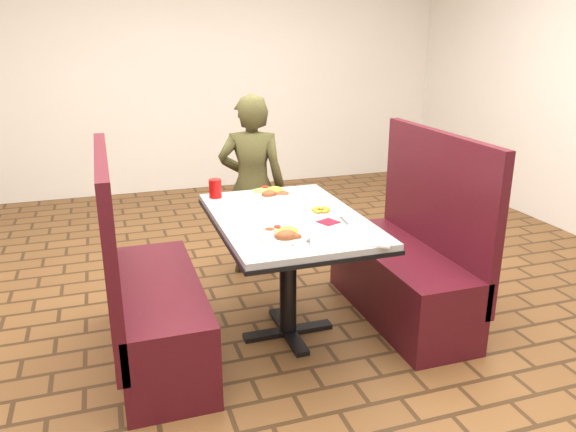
% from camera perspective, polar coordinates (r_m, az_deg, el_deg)
% --- Properties ---
extents(dining_table, '(0.81, 1.21, 0.75)m').
position_cam_1_polar(dining_table, '(3.20, -0.00, -1.63)').
color(dining_table, '#A9ACAE').
rests_on(dining_table, ground).
extents(booth_bench_left, '(0.47, 1.20, 1.17)m').
position_cam_1_polar(booth_bench_left, '(3.19, -13.90, -8.63)').
color(booth_bench_left, '#4F121B').
rests_on(booth_bench_left, ground).
extents(booth_bench_right, '(0.47, 1.20, 1.17)m').
position_cam_1_polar(booth_bench_right, '(3.63, 12.08, -5.06)').
color(booth_bench_right, '#4F121B').
rests_on(booth_bench_right, ground).
extents(diner_person, '(0.56, 0.46, 1.33)m').
position_cam_1_polar(diner_person, '(4.12, -3.65, 3.07)').
color(diner_person, brown).
rests_on(diner_person, ground).
extents(near_dinner_plate, '(0.26, 0.26, 0.08)m').
position_cam_1_polar(near_dinner_plate, '(2.83, -0.40, -1.64)').
color(near_dinner_plate, white).
rests_on(near_dinner_plate, dining_table).
extents(far_dinner_plate, '(0.29, 0.29, 0.07)m').
position_cam_1_polar(far_dinner_plate, '(3.57, -1.69, 2.54)').
color(far_dinner_plate, white).
rests_on(far_dinner_plate, dining_table).
extents(plantain_plate, '(0.18, 0.18, 0.03)m').
position_cam_1_polar(plantain_plate, '(3.23, 3.39, 0.51)').
color(plantain_plate, white).
rests_on(plantain_plate, dining_table).
extents(maroon_napkin, '(0.13, 0.13, 0.00)m').
position_cam_1_polar(maroon_napkin, '(3.07, 4.13, -0.60)').
color(maroon_napkin, maroon).
rests_on(maroon_napkin, dining_table).
extents(spoon_utensil, '(0.02, 0.14, 0.00)m').
position_cam_1_polar(spoon_utensil, '(3.09, 5.70, -0.47)').
color(spoon_utensil, silver).
rests_on(spoon_utensil, dining_table).
extents(red_tumbler, '(0.08, 0.08, 0.12)m').
position_cam_1_polar(red_tumbler, '(3.54, -7.41, 2.80)').
color(red_tumbler, '#B80E0C').
rests_on(red_tumbler, dining_table).
extents(paper_napkin, '(0.23, 0.22, 0.01)m').
position_cam_1_polar(paper_napkin, '(2.81, 8.56, -2.52)').
color(paper_napkin, silver).
rests_on(paper_napkin, dining_table).
extents(knife_utensil, '(0.05, 0.17, 0.00)m').
position_cam_1_polar(knife_utensil, '(2.81, 2.06, -2.19)').
color(knife_utensil, silver).
rests_on(knife_utensil, dining_table).
extents(fork_utensil, '(0.05, 0.16, 0.00)m').
position_cam_1_polar(fork_utensil, '(2.80, 0.37, -2.30)').
color(fork_utensil, silver).
rests_on(fork_utensil, dining_table).
extents(lettuce_shreds, '(0.28, 0.32, 0.00)m').
position_cam_1_polar(lettuce_shreds, '(3.23, 0.34, 0.40)').
color(lettuce_shreds, '#A1CA50').
rests_on(lettuce_shreds, dining_table).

